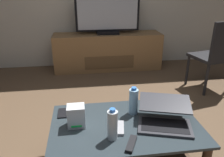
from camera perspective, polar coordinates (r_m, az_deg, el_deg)
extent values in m
cube|color=#2D383D|center=(1.68, 3.42, -11.57)|extent=(1.08, 0.68, 0.02)
cube|color=#472D1E|center=(1.84, 3.23, -18.00)|extent=(0.95, 0.60, 0.02)
cylinder|color=#472D1E|center=(2.02, -12.53, -12.50)|extent=(0.06, 0.06, 0.38)
cylinder|color=#472D1E|center=(2.16, 14.83, -10.25)|extent=(0.06, 0.06, 0.38)
cube|color=olive|center=(3.81, -1.09, 6.87)|extent=(1.76, 0.45, 0.59)
cube|color=brown|center=(3.62, -0.63, 4.08)|extent=(0.79, 0.01, 0.21)
cube|color=black|center=(3.71, -1.09, 11.57)|extent=(0.35, 0.20, 0.05)
cube|color=black|center=(3.66, -1.13, 16.24)|extent=(1.01, 0.04, 0.56)
cube|color=#B2B7C1|center=(3.64, -1.08, 16.20)|extent=(0.94, 0.01, 0.50)
cube|color=black|center=(3.28, 23.65, 5.01)|extent=(0.52, 0.52, 0.04)
cylinder|color=black|center=(3.60, 23.32, 2.64)|extent=(0.04, 0.04, 0.42)
cylinder|color=black|center=(3.36, 18.51, 1.99)|extent=(0.04, 0.04, 0.42)
cylinder|color=black|center=(3.10, 22.70, -0.40)|extent=(0.04, 0.04, 0.42)
cube|color=#333338|center=(1.67, 13.16, -11.71)|extent=(0.42, 0.32, 0.02)
cube|color=black|center=(1.66, 13.19, -11.43)|extent=(0.36, 0.26, 0.00)
cube|color=#333338|center=(1.72, 13.24, -5.98)|extent=(0.42, 0.32, 0.05)
cube|color=#3F8CD8|center=(1.72, 13.25, -6.06)|extent=(0.37, 0.28, 0.04)
cube|color=silver|center=(1.63, -9.04, -9.34)|extent=(0.12, 0.10, 0.16)
cube|color=#19D84C|center=(1.61, -8.94, -11.89)|extent=(0.07, 0.00, 0.01)
cylinder|color=silver|center=(1.48, 0.12, -11.73)|extent=(0.07, 0.07, 0.20)
cylinder|color=blue|center=(1.42, 0.13, -8.02)|extent=(0.04, 0.04, 0.02)
cylinder|color=#99C6E5|center=(1.75, 5.44, -5.85)|extent=(0.07, 0.07, 0.20)
cylinder|color=blue|center=(1.70, 5.58, -2.56)|extent=(0.04, 0.04, 0.02)
cube|color=black|center=(1.83, -12.39, -8.53)|extent=(0.07, 0.14, 0.01)
cube|color=#99999E|center=(1.61, 2.14, -12.41)|extent=(0.07, 0.17, 0.02)
cube|color=black|center=(1.48, 4.90, -16.10)|extent=(0.11, 0.16, 0.02)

